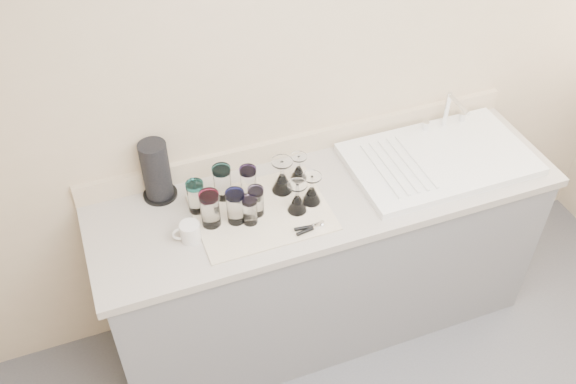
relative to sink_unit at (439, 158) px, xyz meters
name	(u,v)px	position (x,y,z in m)	size (l,w,h in m)	color
room_envelope	(540,309)	(-0.55, -1.20, 0.64)	(3.54, 3.50, 2.52)	#515156
counter_unit	(323,259)	(-0.55, 0.00, -0.47)	(2.06, 0.62, 0.90)	slate
sink_unit	(439,158)	(0.00, 0.00, 0.00)	(0.82, 0.50, 0.22)	white
dish_towel	(262,212)	(-0.86, -0.03, -0.02)	(0.55, 0.42, 0.01)	silver
tumbler_teal	(196,196)	(-1.11, 0.07, 0.06)	(0.07, 0.07, 0.15)	white
tumbler_cyan	(222,182)	(-0.98, 0.11, 0.07)	(0.08, 0.08, 0.16)	white
tumbler_purple	(248,182)	(-0.88, 0.09, 0.06)	(0.07, 0.07, 0.14)	white
tumbler_magenta	(210,209)	(-1.07, -0.03, 0.07)	(0.08, 0.08, 0.16)	white
tumbler_blue	(235,206)	(-0.97, -0.04, 0.07)	(0.08, 0.08, 0.15)	white
tumbler_lavender	(256,201)	(-0.88, -0.03, 0.06)	(0.07, 0.07, 0.13)	white
tumbler_extra	(250,210)	(-0.92, -0.07, 0.05)	(0.06, 0.06, 0.13)	white
goblet_back_left	(282,180)	(-0.73, 0.06, 0.04)	(0.09, 0.09, 0.16)	white
goblet_back_right	(299,171)	(-0.64, 0.11, 0.03)	(0.07, 0.07, 0.13)	white
goblet_front_left	(297,201)	(-0.72, -0.08, 0.04)	(0.08, 0.08, 0.14)	white
goblet_front_right	(311,193)	(-0.64, -0.05, 0.04)	(0.08, 0.08, 0.14)	white
can_opener	(310,228)	(-0.71, -0.20, 0.00)	(0.12, 0.05, 0.02)	silver
white_mug	(190,232)	(-1.18, -0.08, 0.02)	(0.12, 0.09, 0.08)	silver
paper_towel_roll	(156,171)	(-1.23, 0.22, 0.12)	(0.15, 0.15, 0.27)	black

